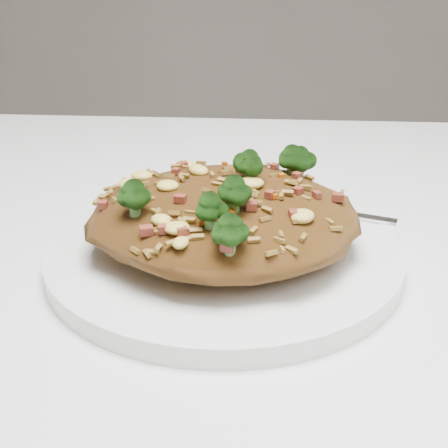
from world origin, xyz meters
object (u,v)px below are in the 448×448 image
Objects in this scene: plate at (224,253)px; fork at (301,207)px; fried_rice at (225,206)px; dining_table at (234,386)px.

fork is at bearing 48.47° from plate.
dining_table is at bearing -68.89° from fried_rice.
fork is at bearing 48.89° from fried_rice.
fork reaches higher than dining_table.
plate is at bearing -112.92° from fork.
plate is 0.09m from fork.
fork is (0.05, 0.09, 0.11)m from dining_table.
plate is 0.04m from fried_rice.
plate is (-0.01, 0.02, 0.10)m from dining_table.
fried_rice is 0.09m from fork.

